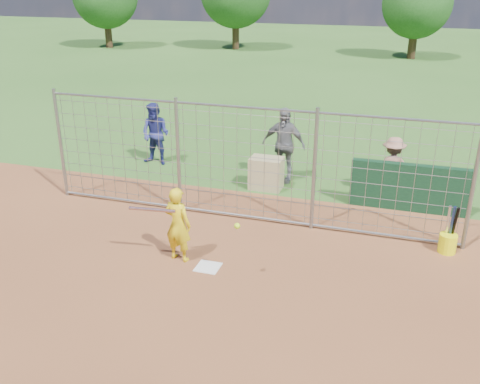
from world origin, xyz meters
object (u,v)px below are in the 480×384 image
(bystander_b, at_px, (283,145))
(bystander_c, at_px, (392,168))
(bystander_a, at_px, (156,134))
(batter, at_px, (178,224))
(equipment_bin, at_px, (266,173))
(bucket_with_bats, at_px, (448,241))

(bystander_b, relative_size, bystander_c, 1.30)
(bystander_a, bearing_deg, bystander_b, 1.93)
(batter, height_order, equipment_bin, batter)
(bystander_a, height_order, bucket_with_bats, bystander_a)
(bystander_a, bearing_deg, equipment_bin, -9.10)
(batter, height_order, bystander_a, bystander_a)
(batter, relative_size, bystander_b, 0.75)
(bystander_a, height_order, bystander_b, bystander_b)
(bystander_b, height_order, equipment_bin, bystander_b)
(bucket_with_bats, bearing_deg, bystander_c, 115.78)
(bystander_c, distance_m, bucket_with_bats, 2.85)
(bystander_a, relative_size, equipment_bin, 2.17)
(equipment_bin, height_order, bucket_with_bats, bucket_with_bats)
(bystander_b, bearing_deg, equipment_bin, -105.83)
(bystander_a, xyz_separation_m, bystander_c, (6.41, -0.50, -0.12))
(bystander_a, distance_m, bucket_with_bats, 8.24)
(bystander_a, height_order, equipment_bin, bystander_a)
(batter, relative_size, bystander_c, 0.98)
(bystander_a, xyz_separation_m, equipment_bin, (3.43, -0.88, -0.47))
(equipment_bin, xyz_separation_m, bucket_with_bats, (4.20, -2.15, -0.15))
(equipment_bin, bearing_deg, bystander_c, 7.31)
(batter, xyz_separation_m, bystander_a, (-2.81, 4.85, 0.14))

